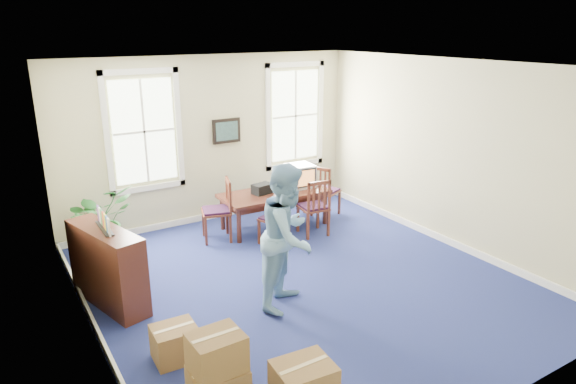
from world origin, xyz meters
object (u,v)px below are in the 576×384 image
chair_near_left (274,218)px  credenza (108,267)px  conference_table (274,209)px  potted_plant (100,220)px  man (288,236)px  crt_tv (300,176)px  cardboard_boxes (232,356)px

chair_near_left → credenza: credenza is taller
conference_table → credenza: credenza is taller
credenza → potted_plant: 1.79m
conference_table → man: size_ratio=1.02×
crt_tv → potted_plant: bearing=177.7°
potted_plant → cardboard_boxes: bearing=-85.2°
credenza → cardboard_boxes: 2.62m
crt_tv → cardboard_boxes: size_ratio=0.35×
crt_tv → man: size_ratio=0.26×
cardboard_boxes → crt_tv: bearing=49.1°
potted_plant → conference_table: bearing=-8.6°
chair_near_left → cardboard_boxes: bearing=33.6°
credenza → potted_plant: (0.29, 1.76, 0.03)m
crt_tv → conference_table: bearing=-171.4°
conference_table → chair_near_left: (-0.42, -0.70, 0.14)m
potted_plant → cardboard_boxes: size_ratio=0.80×
crt_tv → chair_near_left: crt_tv is taller
conference_table → credenza: (-3.40, -1.30, 0.22)m
conference_table → potted_plant: bearing=172.9°
chair_near_left → credenza: (-2.98, -0.60, 0.08)m
conference_table → man: (-1.28, -2.57, 0.65)m
crt_tv → man: man is taller
crt_tv → chair_near_left: bearing=-139.8°
crt_tv → potted_plant: potted_plant is taller
man → potted_plant: bearing=83.7°
crt_tv → credenza: 4.24m
cardboard_boxes → potted_plant: bearing=94.8°
credenza → cardboard_boxes: size_ratio=0.95×
chair_near_left → credenza: size_ratio=0.67×
crt_tv → cardboard_boxes: (-3.35, -3.88, -0.49)m
chair_near_left → credenza: 3.04m
crt_tv → potted_plant: 3.75m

